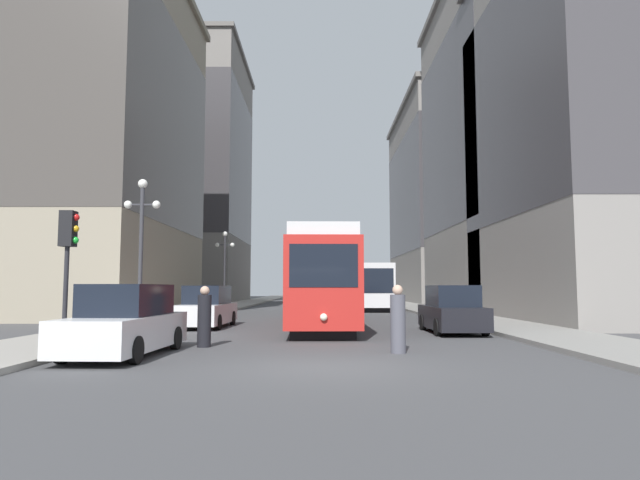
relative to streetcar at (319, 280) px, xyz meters
name	(u,v)px	position (x,y,z in m)	size (l,w,h in m)	color
ground_plane	(321,368)	(0.08, -12.84, -2.10)	(200.00, 200.00, 0.00)	#424244
sidewalk_left	(235,305)	(-7.98, 27.16, -2.03)	(3.45, 120.00, 0.15)	gray
sidewalk_right	(405,305)	(8.13, 27.16, -2.03)	(3.45, 120.00, 0.15)	gray
streetcar	(319,280)	(0.00, 0.00, 0.00)	(2.92, 14.90, 3.89)	black
transit_bus	(368,285)	(3.95, 18.96, -0.15)	(2.62, 12.75, 3.45)	black
parked_car_left_near	(206,308)	(-4.95, -0.67, -1.26)	(2.00, 5.01, 1.82)	black
parked_car_left_mid	(126,322)	(-4.95, -10.72, -1.26)	(2.04, 4.90, 1.82)	black
parked_car_right_far	(451,311)	(5.10, -3.77, -1.26)	(1.90, 4.47, 1.82)	black
pedestrian_crossing_near	(398,321)	(2.11, -10.19, -1.26)	(0.41, 0.41, 1.81)	#4C4C56
pedestrian_crossing_far	(204,319)	(-3.36, -8.70, -1.27)	(0.40, 0.40, 1.78)	black
traffic_light_near_left	(68,242)	(-6.63, -10.47, 0.83)	(0.47, 0.36, 3.62)	#232328
lamp_post_left_near	(141,231)	(-6.85, -3.95, 1.83)	(1.41, 0.36, 5.79)	#333338
lamp_post_left_far	(224,258)	(-6.85, 14.42, 1.75)	(1.41, 0.36, 5.64)	#333338
building_left_corner	(61,134)	(-17.26, 10.84, 9.87)	(15.72, 19.02, 23.27)	gray
building_left_midblock	(199,174)	(-15.07, 42.14, 13.79)	(11.34, 19.42, 30.82)	slate
building_right_corner	(610,109)	(15.63, 3.64, 9.18)	(12.15, 15.80, 21.93)	gray
building_right_midblock	(510,142)	(15.06, 17.36, 11.10)	(11.02, 18.34, 25.62)	gray
building_right_far	(453,202)	(15.98, 39.54, 9.85)	(12.85, 23.65, 23.21)	gray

